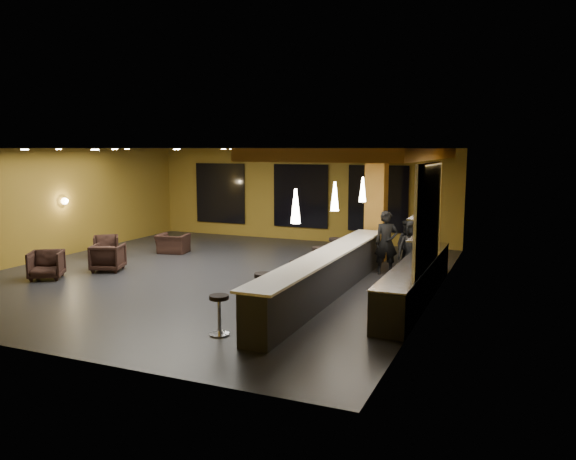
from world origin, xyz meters
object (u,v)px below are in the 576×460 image
at_px(prep_counter, 416,282).
at_px(bar_stool_4, 336,248).
at_px(bar_counter, 327,276).
at_px(bar_stool_2, 297,273).
at_px(column, 376,205).
at_px(armchair_c, 106,246).
at_px(staff_c, 412,249).
at_px(armchair_b, 108,257).
at_px(bar_stool_0, 219,310).
at_px(bar_stool_1, 264,288).
at_px(pendant_1, 335,196).
at_px(pendant_0, 296,206).
at_px(pendant_2, 363,189).
at_px(armchair_a, 46,265).
at_px(bar_stool_3, 319,258).
at_px(armchair_d, 173,244).
at_px(staff_b, 408,247).
at_px(staff_a, 386,243).

relative_size(prep_counter, bar_stool_4, 7.03).
bearing_deg(bar_counter, bar_stool_4, 104.85).
bearing_deg(bar_stool_2, column, 80.88).
xyz_separation_m(prep_counter, armchair_c, (-10.19, 1.31, -0.08)).
distance_m(staff_c, armchair_b, 8.61).
bearing_deg(staff_c, bar_stool_0, -128.50).
height_order(bar_stool_1, bar_stool_2, bar_stool_1).
bearing_deg(pendant_1, pendant_0, -90.00).
xyz_separation_m(pendant_2, armchair_a, (-7.56, -4.27, -1.96)).
bearing_deg(armchair_c, bar_stool_2, -53.48).
xyz_separation_m(staff_c, armchair_b, (-8.19, -2.63, -0.40)).
bearing_deg(bar_stool_3, pendant_1, -55.88).
bearing_deg(column, bar_stool_2, -99.12).
bearing_deg(bar_counter, pendant_2, 90.00).
xyz_separation_m(bar_counter, bar_stool_1, (-0.79, -1.84, 0.06)).
distance_m(pendant_0, bar_stool_0, 2.55).
relative_size(prep_counter, armchair_c, 7.70).
distance_m(prep_counter, armchair_d, 9.04).
xyz_separation_m(pendant_0, bar_stool_2, (-0.75, 1.94, -1.84)).
bearing_deg(pendant_0, bar_stool_0, -122.87).
relative_size(staff_b, bar_stool_0, 2.00).
relative_size(prep_counter, staff_a, 3.37).
bearing_deg(pendant_0, bar_counter, 90.00).
xyz_separation_m(bar_stool_0, bar_stool_4, (0.07, 6.80, 0.05)).
distance_m(bar_stool_1, bar_stool_3, 3.53).
xyz_separation_m(bar_stool_1, bar_stool_2, (0.04, 1.78, -0.05)).
xyz_separation_m(staff_c, bar_stool_2, (-2.22, -2.87, -0.28)).
bearing_deg(bar_stool_4, staff_a, -15.02).
distance_m(armchair_a, armchair_d, 4.63).
distance_m(staff_b, armchair_c, 9.59).
distance_m(staff_c, armchair_d, 8.11).
xyz_separation_m(column, staff_b, (1.30, -1.47, -0.98)).
bearing_deg(prep_counter, bar_stool_3, 157.05).
relative_size(staff_c, armchair_d, 1.61).
height_order(pendant_0, staff_b, pendant_0).
distance_m(armchair_a, bar_stool_0, 6.97).
height_order(pendant_1, pendant_2, same).
xyz_separation_m(pendant_1, armchair_d, (-6.61, 2.76, -2.03)).
relative_size(armchair_a, bar_stool_3, 0.99).
relative_size(armchair_d, bar_stool_2, 1.23).
xyz_separation_m(pendant_0, armchair_b, (-6.72, 2.18, -1.96)).
distance_m(pendant_2, armchair_b, 7.54).
distance_m(bar_stool_0, bar_stool_3, 5.16).
relative_size(armchair_c, bar_stool_0, 1.01).
bearing_deg(armchair_b, bar_stool_1, 139.75).
distance_m(bar_stool_1, bar_stool_4, 5.18).
relative_size(column, bar_stool_4, 4.10).
height_order(pendant_1, bar_stool_4, pendant_1).
bearing_deg(pendant_2, staff_a, -8.07).
bearing_deg(bar_stool_2, pendant_2, 76.27).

